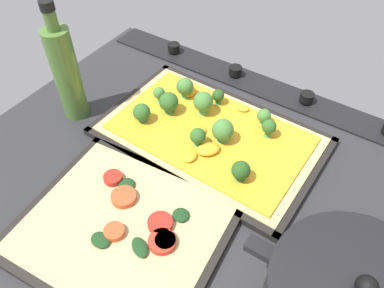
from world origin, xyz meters
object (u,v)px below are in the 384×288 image
object	(u,v)px
broccoli_pizza	(207,129)
veggie_pizza_back	(125,227)
baking_tray_front	(210,138)
oil_bottle	(66,72)
baking_tray_back	(123,229)

from	to	relation	value
broccoli_pizza	veggie_pizza_back	xyz separation A→B (cm)	(-0.09, 23.86, -0.86)
broccoli_pizza	veggie_pizza_back	world-z (taller)	broccoli_pizza
baking_tray_front	oil_bottle	bearing A→B (deg)	17.60
baking_tray_back	broccoli_pizza	bearing A→B (deg)	-90.46
baking_tray_front	veggie_pizza_back	distance (cm)	23.66
baking_tray_front	veggie_pizza_back	world-z (taller)	veggie_pizza_back
baking_tray_front	oil_bottle	xyz separation A→B (cm)	(25.95, 8.23, 9.51)
oil_bottle	veggie_pizza_back	bearing A→B (deg)	148.70
veggie_pizza_back	oil_bottle	xyz separation A→B (cm)	(25.35, -15.41, 8.80)
oil_bottle	broccoli_pizza	bearing A→B (deg)	-161.50
baking_tray_back	veggie_pizza_back	bearing A→B (deg)	-137.86
baking_tray_back	oil_bottle	size ratio (longest dim) A/B	1.38
broccoli_pizza	baking_tray_back	size ratio (longest dim) A/B	1.18
broccoli_pizza	oil_bottle	world-z (taller)	oil_bottle
baking_tray_front	baking_tray_back	size ratio (longest dim) A/B	1.26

